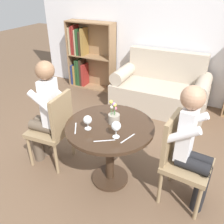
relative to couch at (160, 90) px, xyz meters
The scene contains 15 objects.
ground_plane 1.92m from the couch, 90.00° to the right, with size 16.00×16.00×0.00m, color brown.
back_wall 1.12m from the couch, 90.00° to the left, with size 5.20×0.05×2.70m.
round_table 1.91m from the couch, 90.00° to the right, with size 0.87×0.87×0.70m.
couch is the anchor object (origin of this frame).
bookshelf_left 1.66m from the couch, behind, with size 0.94×0.28×1.28m.
chair_left 2.04m from the couch, 109.92° to the right, with size 0.45×0.45×0.90m.
chair_right 1.94m from the couch, 69.04° to the right, with size 0.46×0.46×0.90m.
person_left 2.10m from the couch, 112.15° to the right, with size 0.43×0.36×1.25m.
person_right 2.01m from the couch, 66.75° to the right, with size 0.44×0.36×1.21m.
wine_glass_left 2.11m from the couch, 94.38° to the right, with size 0.08×0.08×0.14m.
wine_glass_right 2.12m from the couch, 86.12° to the right, with size 0.09×0.09×0.16m.
flower_vase 1.90m from the couch, 89.46° to the right, with size 0.11×0.11×0.25m.
knife_left_setting 2.08m from the couch, 83.15° to the right, with size 0.07×0.18×0.00m.
fork_left_setting 2.18m from the couch, 88.05° to the right, with size 0.17×0.11×0.00m.
knife_right_setting 2.14m from the couch, 97.27° to the right, with size 0.11×0.17×0.00m.
Camera 1 is at (0.87, -1.73, 1.94)m, focal length 38.00 mm.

